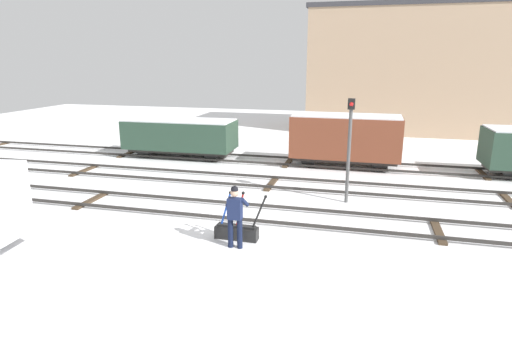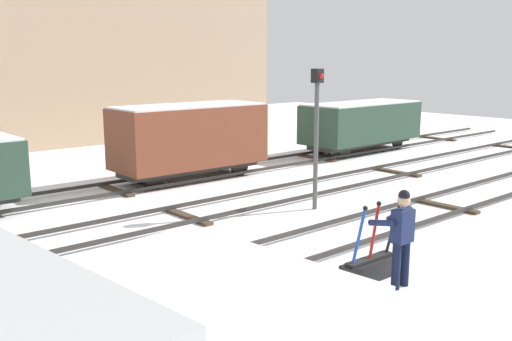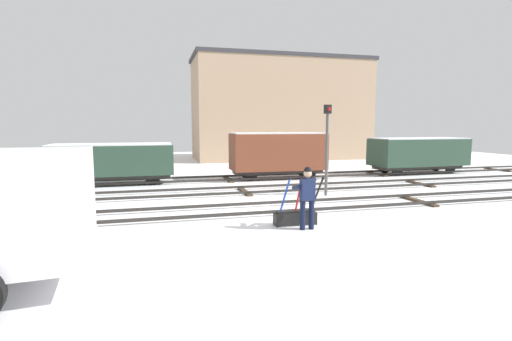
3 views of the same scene
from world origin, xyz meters
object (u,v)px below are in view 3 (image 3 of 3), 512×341
(rail_worker, at_px, (307,194))
(signal_post, at_px, (327,140))
(freight_car_back_track, at_px, (278,152))
(freight_car_near_switch, at_px, (113,161))
(switch_lever_frame, at_px, (295,216))
(freight_car_far_end, at_px, (418,153))

(rail_worker, height_order, signal_post, signal_post)
(signal_post, height_order, freight_car_back_track, signal_post)
(rail_worker, relative_size, freight_car_back_track, 0.35)
(signal_post, bearing_deg, freight_car_near_switch, 148.67)
(signal_post, bearing_deg, freight_car_back_track, 93.83)
(freight_car_near_switch, bearing_deg, signal_post, -31.97)
(switch_lever_frame, distance_m, freight_car_near_switch, 11.17)
(rail_worker, relative_size, signal_post, 0.47)
(switch_lever_frame, height_order, freight_car_far_end, freight_car_far_end)
(freight_car_far_end, relative_size, freight_car_near_switch, 1.01)
(switch_lever_frame, height_order, freight_car_near_switch, freight_car_near_switch)
(switch_lever_frame, bearing_deg, signal_post, 55.88)
(switch_lever_frame, xyz_separation_m, freight_car_near_switch, (-5.92, 9.42, 0.93))
(freight_car_near_switch, bearing_deg, switch_lever_frame, -58.52)
(switch_lever_frame, xyz_separation_m, freight_car_back_track, (2.51, 9.42, 1.18))
(rail_worker, distance_m, signal_post, 5.53)
(freight_car_far_end, height_order, freight_car_back_track, freight_car_back_track)
(freight_car_back_track, bearing_deg, signal_post, -85.49)
(signal_post, bearing_deg, freight_car_far_end, 32.20)
(switch_lever_frame, relative_size, signal_post, 0.41)
(freight_car_near_switch, bearing_deg, freight_car_back_track, -0.64)
(signal_post, bearing_deg, rail_worker, -120.71)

